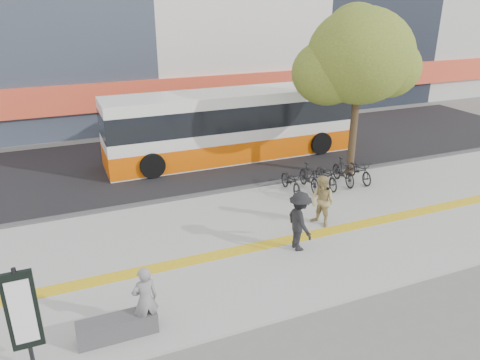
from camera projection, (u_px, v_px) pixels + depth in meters
name	position (u px, v px, depth m)	size (l,w,h in m)	color
ground	(218.00, 280.00, 11.43)	(120.00, 120.00, 0.00)	#62625D
sidewalk	(199.00, 250.00, 12.70)	(40.00, 7.00, 0.08)	gray
tactile_strip	(205.00, 258.00, 12.26)	(40.00, 0.45, 0.01)	yellow
street	(144.00, 165.00, 19.13)	(40.00, 8.00, 0.06)	black
curb	(168.00, 201.00, 15.69)	(40.00, 0.25, 0.14)	#38383A
bench	(118.00, 327.00, 9.36)	(1.60, 0.45, 0.45)	#38383A
signboard	(23.00, 312.00, 8.14)	(0.55, 0.10, 2.20)	black
street_tree	(358.00, 58.00, 16.44)	(4.40, 3.80, 6.31)	#322516
bus	(232.00, 127.00, 19.54)	(10.71, 2.54, 2.85)	silver
bicycle_row	(326.00, 175.00, 16.69)	(3.61, 1.68, 0.95)	black
seated_woman	(145.00, 300.00, 9.36)	(0.55, 0.36, 1.50)	black
pedestrian_tan	(322.00, 201.00, 13.73)	(0.77, 0.60, 1.58)	tan
pedestrian_dark	(300.00, 221.00, 12.41)	(1.09, 0.63, 1.68)	black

